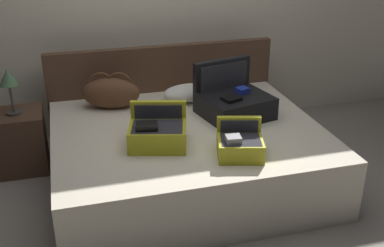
{
  "coord_description": "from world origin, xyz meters",
  "views": [
    {
      "loc": [
        -0.87,
        -2.85,
        2.06
      ],
      "look_at": [
        0.0,
        0.27,
        0.59
      ],
      "focal_mm": 44.42,
      "sensor_mm": 36.0,
      "label": 1
    }
  ],
  "objects_px": {
    "hard_case_large": "(234,101)",
    "hard_case_medium": "(158,133)",
    "hard_case_small": "(240,145)",
    "duffel_bag": "(111,93)",
    "table_lamp": "(8,80)",
    "nightstand": "(19,141)",
    "pillow_near_headboard": "(191,93)",
    "bed": "(188,156)"
  },
  "relations": [
    {
      "from": "hard_case_large",
      "to": "nightstand",
      "type": "distance_m",
      "value": 1.85
    },
    {
      "from": "hard_case_small",
      "to": "duffel_bag",
      "type": "relative_size",
      "value": 0.7
    },
    {
      "from": "nightstand",
      "to": "hard_case_small",
      "type": "bearing_deg",
      "value": -36.04
    },
    {
      "from": "duffel_bag",
      "to": "hard_case_large",
      "type": "bearing_deg",
      "value": -24.0
    },
    {
      "from": "bed",
      "to": "hard_case_medium",
      "type": "distance_m",
      "value": 0.49
    },
    {
      "from": "nightstand",
      "to": "table_lamp",
      "type": "bearing_deg",
      "value": 180.0
    },
    {
      "from": "pillow_near_headboard",
      "to": "nightstand",
      "type": "relative_size",
      "value": 0.94
    },
    {
      "from": "hard_case_large",
      "to": "nightstand",
      "type": "height_order",
      "value": "hard_case_large"
    },
    {
      "from": "duffel_bag",
      "to": "table_lamp",
      "type": "distance_m",
      "value": 0.82
    },
    {
      "from": "nightstand",
      "to": "hard_case_medium",
      "type": "bearing_deg",
      "value": -38.36
    },
    {
      "from": "duffel_bag",
      "to": "nightstand",
      "type": "height_order",
      "value": "duffel_bag"
    },
    {
      "from": "bed",
      "to": "nightstand",
      "type": "height_order",
      "value": "nightstand"
    },
    {
      "from": "bed",
      "to": "hard_case_small",
      "type": "distance_m",
      "value": 0.66
    },
    {
      "from": "bed",
      "to": "pillow_near_headboard",
      "type": "xyz_separation_m",
      "value": [
        0.18,
        0.57,
        0.32
      ]
    },
    {
      "from": "hard_case_small",
      "to": "pillow_near_headboard",
      "type": "relative_size",
      "value": 0.76
    },
    {
      "from": "hard_case_large",
      "to": "hard_case_medium",
      "type": "xyz_separation_m",
      "value": [
        -0.72,
        -0.37,
        -0.02
      ]
    },
    {
      "from": "hard_case_medium",
      "to": "table_lamp",
      "type": "bearing_deg",
      "value": 156.67
    },
    {
      "from": "hard_case_large",
      "to": "hard_case_small",
      "type": "xyz_separation_m",
      "value": [
        -0.2,
        -0.68,
        -0.04
      ]
    },
    {
      "from": "nightstand",
      "to": "duffel_bag",
      "type": "bearing_deg",
      "value": -1.53
    },
    {
      "from": "bed",
      "to": "hard_case_medium",
      "type": "bearing_deg",
      "value": -142.65
    },
    {
      "from": "pillow_near_headboard",
      "to": "table_lamp",
      "type": "height_order",
      "value": "table_lamp"
    },
    {
      "from": "hard_case_medium",
      "to": "duffel_bag",
      "type": "height_order",
      "value": "duffel_bag"
    },
    {
      "from": "hard_case_small",
      "to": "hard_case_medium",
      "type": "bearing_deg",
      "value": 163.98
    },
    {
      "from": "hard_case_small",
      "to": "bed",
      "type": "bearing_deg",
      "value": 128.92
    },
    {
      "from": "hard_case_large",
      "to": "hard_case_small",
      "type": "relative_size",
      "value": 1.66
    },
    {
      "from": "hard_case_medium",
      "to": "pillow_near_headboard",
      "type": "bearing_deg",
      "value": 74.49
    },
    {
      "from": "duffel_bag",
      "to": "nightstand",
      "type": "relative_size",
      "value": 1.03
    },
    {
      "from": "hard_case_small",
      "to": "table_lamp",
      "type": "height_order",
      "value": "table_lamp"
    },
    {
      "from": "hard_case_small",
      "to": "nightstand",
      "type": "xyz_separation_m",
      "value": [
        -1.55,
        1.13,
        -0.31
      ]
    },
    {
      "from": "bed",
      "to": "nightstand",
      "type": "distance_m",
      "value": 1.45
    },
    {
      "from": "pillow_near_headboard",
      "to": "table_lamp",
      "type": "distance_m",
      "value": 1.52
    },
    {
      "from": "duffel_bag",
      "to": "table_lamp",
      "type": "bearing_deg",
      "value": 178.47
    },
    {
      "from": "hard_case_medium",
      "to": "bed",
      "type": "bearing_deg",
      "value": 52.39
    },
    {
      "from": "bed",
      "to": "hard_case_large",
      "type": "bearing_deg",
      "value": 19.83
    },
    {
      "from": "hard_case_large",
      "to": "hard_case_medium",
      "type": "bearing_deg",
      "value": -165.41
    },
    {
      "from": "hard_case_large",
      "to": "pillow_near_headboard",
      "type": "distance_m",
      "value": 0.49
    },
    {
      "from": "pillow_near_headboard",
      "to": "table_lamp",
      "type": "bearing_deg",
      "value": 178.66
    },
    {
      "from": "hard_case_medium",
      "to": "pillow_near_headboard",
      "type": "relative_size",
      "value": 0.98
    },
    {
      "from": "hard_case_small",
      "to": "duffel_bag",
      "type": "xyz_separation_m",
      "value": [
        -0.75,
        1.11,
        0.05
      ]
    },
    {
      "from": "pillow_near_headboard",
      "to": "nightstand",
      "type": "height_order",
      "value": "pillow_near_headboard"
    },
    {
      "from": "duffel_bag",
      "to": "pillow_near_headboard",
      "type": "distance_m",
      "value": 0.7
    },
    {
      "from": "duffel_bag",
      "to": "bed",
      "type": "bearing_deg",
      "value": -48.35
    }
  ]
}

